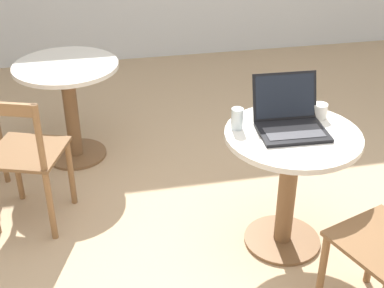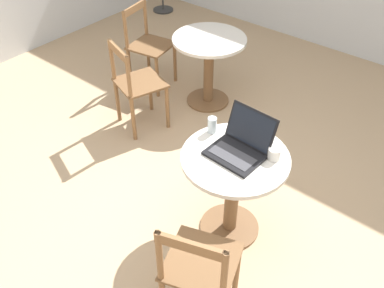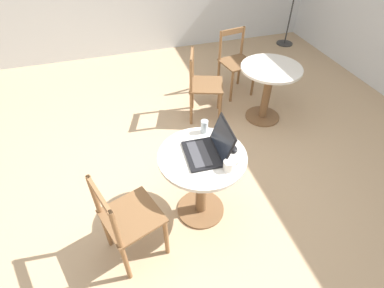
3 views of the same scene
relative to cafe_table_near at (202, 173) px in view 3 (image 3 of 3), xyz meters
The scene contains 10 objects.
ground_plane 0.59m from the cafe_table_near, 110.84° to the left, with size 16.00×16.00×0.00m, color tan.
cafe_table_near is the anchor object (origin of this frame).
cafe_table_mid 1.66m from the cafe_table_near, 43.15° to the left, with size 0.70×0.70×0.70m.
chair_near_left 0.69m from the cafe_table_near, 160.64° to the right, with size 0.51×0.51×0.85m.
chair_mid_back 2.13m from the cafe_table_near, 59.23° to the left, with size 0.46×0.46×0.85m.
chair_mid_left 1.47m from the cafe_table_near, 71.04° to the left, with size 0.51×0.51×0.85m.
laptop 0.26m from the cafe_table_near, ahead, with size 0.34×0.36×0.25m.
mouse 0.33m from the cafe_table_near, ahead, with size 0.06×0.10×0.03m.
mug 0.34m from the cafe_table_near, 55.04° to the right, with size 0.12×0.08×0.08m.
drinking_glass 0.39m from the cafe_table_near, 68.43° to the left, with size 0.06×0.06×0.11m.
Camera 3 is at (-0.45, -1.87, 2.32)m, focal length 28.00 mm.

